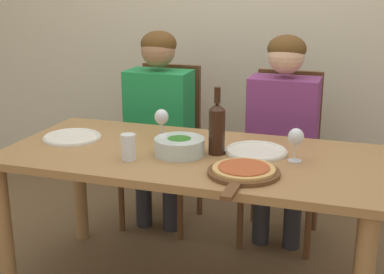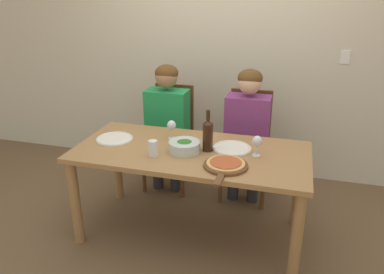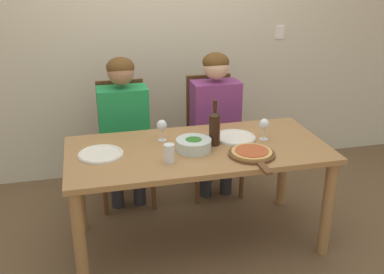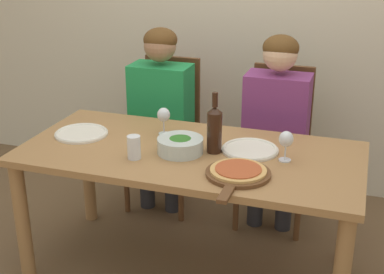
# 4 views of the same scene
# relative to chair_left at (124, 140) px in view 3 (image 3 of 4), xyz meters

# --- Properties ---
(ground_plane) EXTENTS (40.00, 40.00, 0.00)m
(ground_plane) POSITION_rel_chair_left_xyz_m (0.42, -0.78, -0.51)
(ground_plane) COLOR brown
(back_wall) EXTENTS (10.00, 0.06, 2.70)m
(back_wall) POSITION_rel_chair_left_xyz_m (0.42, 0.49, 0.84)
(back_wall) COLOR beige
(back_wall) RESTS_ON ground
(dining_table) EXTENTS (1.72, 0.81, 0.72)m
(dining_table) POSITION_rel_chair_left_xyz_m (0.42, -0.78, 0.11)
(dining_table) COLOR #9E7042
(dining_table) RESTS_ON ground
(chair_left) EXTENTS (0.42, 0.42, 0.98)m
(chair_left) POSITION_rel_chair_left_xyz_m (0.00, 0.00, 0.00)
(chair_left) COLOR brown
(chair_left) RESTS_ON ground
(chair_right) EXTENTS (0.42, 0.42, 0.98)m
(chair_right) POSITION_rel_chair_left_xyz_m (0.74, 0.00, 0.00)
(chair_right) COLOR brown
(chair_right) RESTS_ON ground
(person_woman) EXTENTS (0.47, 0.51, 1.21)m
(person_woman) POSITION_rel_chair_left_xyz_m (0.00, -0.12, 0.21)
(person_woman) COLOR #28282D
(person_woman) RESTS_ON ground
(person_man) EXTENTS (0.47, 0.51, 1.21)m
(person_man) POSITION_rel_chair_left_xyz_m (0.74, -0.12, 0.21)
(person_man) COLOR #28282D
(person_man) RESTS_ON ground
(wine_bottle) EXTENTS (0.08, 0.08, 0.31)m
(wine_bottle) POSITION_rel_chair_left_xyz_m (0.54, -0.75, 0.34)
(wine_bottle) COLOR black
(wine_bottle) RESTS_ON dining_table
(broccoli_bowl) EXTENTS (0.23, 0.23, 0.08)m
(broccoli_bowl) POSITION_rel_chair_left_xyz_m (0.38, -0.82, 0.25)
(broccoli_bowl) COLOR silver
(broccoli_bowl) RESTS_ON dining_table
(dinner_plate_left) EXTENTS (0.29, 0.29, 0.02)m
(dinner_plate_left) POSITION_rel_chair_left_xyz_m (-0.21, -0.75, 0.22)
(dinner_plate_left) COLOR silver
(dinner_plate_left) RESTS_ON dining_table
(dinner_plate_right) EXTENTS (0.29, 0.29, 0.02)m
(dinner_plate_right) POSITION_rel_chair_left_xyz_m (0.71, -0.69, 0.22)
(dinner_plate_right) COLOR silver
(dinner_plate_right) RESTS_ON dining_table
(pizza_on_board) EXTENTS (0.30, 0.44, 0.04)m
(pizza_on_board) POSITION_rel_chair_left_xyz_m (0.72, -0.99, 0.23)
(pizza_on_board) COLOR brown
(pizza_on_board) RESTS_ON dining_table
(wine_glass_left) EXTENTS (0.07, 0.07, 0.15)m
(wine_glass_left) POSITION_rel_chair_left_xyz_m (0.21, -0.60, 0.32)
(wine_glass_left) COLOR silver
(wine_glass_left) RESTS_ON dining_table
(wine_glass_right) EXTENTS (0.07, 0.07, 0.15)m
(wine_glass_right) POSITION_rel_chair_left_xyz_m (0.90, -0.75, 0.32)
(wine_glass_right) COLOR silver
(wine_glass_right) RESTS_ON dining_table
(water_tumbler) EXTENTS (0.07, 0.07, 0.12)m
(water_tumbler) POSITION_rel_chair_left_xyz_m (0.19, -0.95, 0.27)
(water_tumbler) COLOR silver
(water_tumbler) RESTS_ON dining_table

